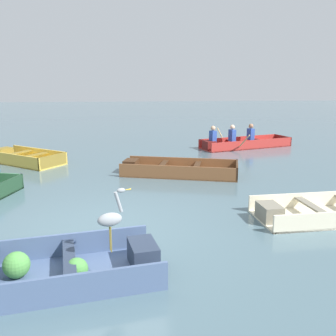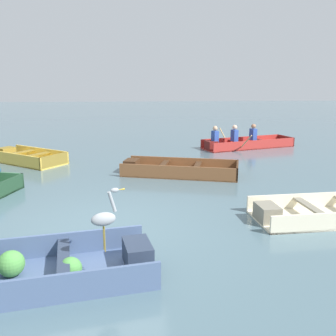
# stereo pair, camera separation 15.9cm
# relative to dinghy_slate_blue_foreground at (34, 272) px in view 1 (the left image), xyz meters

# --- Properties ---
(ground_plane) EXTENTS (80.00, 80.00, 0.00)m
(ground_plane) POSITION_rel_dinghy_slate_blue_foreground_xyz_m (0.72, 1.73, -0.15)
(ground_plane) COLOR #47606B
(dinghy_slate_blue_foreground) EXTENTS (3.56, 1.92, 0.41)m
(dinghy_slate_blue_foreground) POSITION_rel_dinghy_slate_blue_foreground_xyz_m (0.00, 0.00, 0.00)
(dinghy_slate_blue_foreground) COLOR #475B7F
(dinghy_slate_blue_foreground) RESTS_ON ground
(skiff_yellow_near_moored) EXTENTS (2.69, 2.37, 0.39)m
(skiff_yellow_near_moored) POSITION_rel_dinghy_slate_blue_foreground_xyz_m (-2.27, 7.48, -0.01)
(skiff_yellow_near_moored) COLOR #E5BC47
(skiff_yellow_near_moored) RESTS_ON ground
(skiff_wooden_brown_mid_moored) EXTENTS (3.37, 1.92, 0.37)m
(skiff_wooden_brown_mid_moored) POSITION_rel_dinghy_slate_blue_foreground_xyz_m (2.41, 5.57, -0.02)
(skiff_wooden_brown_mid_moored) COLOR brown
(skiff_wooden_brown_mid_moored) RESTS_ON ground
(skiff_cream_outer_moored) EXTENTS (3.05, 1.42, 0.34)m
(skiff_cream_outer_moored) POSITION_rel_dinghy_slate_blue_foreground_xyz_m (4.98, 1.95, -0.03)
(skiff_cream_outer_moored) COLOR beige
(skiff_cream_outer_moored) RESTS_ON ground
(rowboat_red_with_crew) EXTENTS (3.78, 2.34, 0.92)m
(rowboat_red_with_crew) POSITION_rel_dinghy_slate_blue_foreground_xyz_m (5.40, 9.55, 0.06)
(rowboat_red_with_crew) COLOR #AD2D28
(rowboat_red_with_crew) RESTS_ON ground
(heron_on_dinghy) EXTENTS (0.45, 0.24, 0.84)m
(heron_on_dinghy) POSITION_rel_dinghy_slate_blue_foreground_xyz_m (1.02, -0.02, 0.73)
(heron_on_dinghy) COLOR olive
(heron_on_dinghy) RESTS_ON dinghy_slate_blue_foreground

